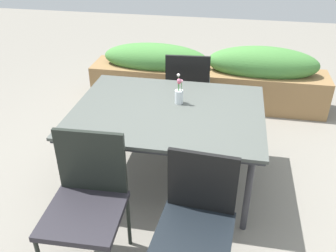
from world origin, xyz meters
TOP-DOWN VIEW (x-y plane):
  - ground_plane at (0.00, 0.00)m, footprint 12.00×12.00m
  - dining_table at (-0.07, 0.08)m, footprint 1.57×1.19m
  - chair_near_left at (-0.43, -0.88)m, footprint 0.51×0.51m
  - chair_near_right at (0.29, -0.88)m, footprint 0.50×0.50m
  - chair_far_side at (-0.03, 1.04)m, footprint 0.51×0.51m
  - flower_vase at (0.00, 0.20)m, footprint 0.07×0.07m
  - planter_box at (0.14, 1.68)m, footprint 2.90×0.49m

SIDE VIEW (x-z plane):
  - ground_plane at x=0.00m, z-range 0.00..0.00m
  - planter_box at x=0.14m, z-range -0.02..0.76m
  - chair_near_right at x=0.29m, z-range 0.06..0.95m
  - chair_far_side at x=-0.03m, z-range 0.09..0.98m
  - chair_near_left at x=-0.43m, z-range 0.07..1.03m
  - dining_table at x=-0.07m, z-range 0.31..1.04m
  - flower_vase at x=0.00m, z-range 0.68..0.95m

